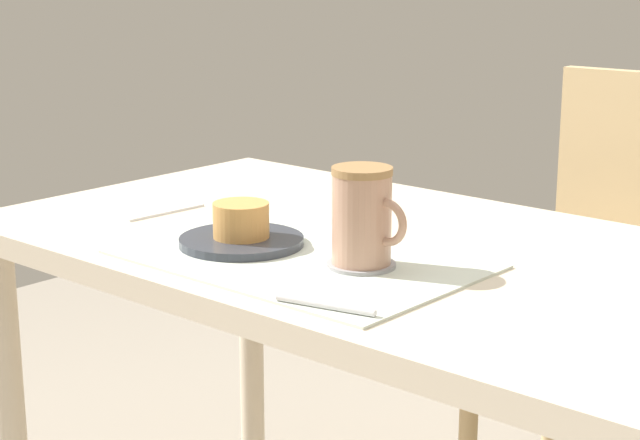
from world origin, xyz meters
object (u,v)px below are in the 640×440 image
Objects in this scene: wooden_chair at (621,291)px; pastry_plate at (241,241)px; pastry at (241,220)px; coffee_mug at (363,216)px; dining_table at (407,302)px.

pastry_plate is at bearing 73.23° from wooden_chair.
wooden_chair reaches higher than pastry.
coffee_mug is (-0.01, -0.79, 0.30)m from wooden_chair.
dining_table is at bearing 39.45° from pastry_plate.
wooden_chair is at bearing 88.23° from dining_table.
wooden_chair is 11.13× the size of pastry.
wooden_chair is 0.87m from pastry_plate.
coffee_mug is (0.20, 0.03, 0.03)m from pastry.
wooden_chair reaches higher than coffee_mug.
dining_table is 0.20m from coffee_mug.
coffee_mug is (0.01, -0.12, 0.15)m from dining_table.
coffee_mug is at bearing -83.47° from dining_table.
dining_table is 0.68m from wooden_chair.
pastry is at bearing -171.16° from coffee_mug.
dining_table is at bearing 39.45° from pastry.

